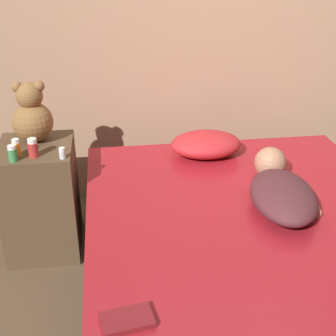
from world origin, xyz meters
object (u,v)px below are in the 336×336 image
(teddy_bear, at_px, (32,116))
(bottle_green, at_px, (13,154))
(bottle_red, at_px, (33,148))
(bottle_orange, at_px, (16,148))
(book, at_px, (127,320))
(person_lying, at_px, (281,189))
(pillow, at_px, (206,144))
(bottle_clear, at_px, (62,153))

(teddy_bear, height_order, bottle_green, teddy_bear)
(bottle_red, height_order, bottle_orange, bottle_red)
(bottle_green, distance_m, book, 1.24)
(person_lying, distance_m, book, 1.16)
(bottle_red, xyz_separation_m, bottle_orange, (-0.09, 0.02, -0.00))
(bottle_red, relative_size, book, 0.51)
(pillow, xyz_separation_m, bottle_clear, (-0.88, -0.33, 0.14))
(bottle_clear, xyz_separation_m, bottle_orange, (-0.25, 0.07, 0.02))
(person_lying, relative_size, bottle_clear, 11.72)
(bottle_orange, distance_m, book, 1.29)
(bottle_clear, bearing_deg, bottle_orange, 164.96)
(person_lying, bearing_deg, bottle_orange, 172.88)
(person_lying, bearing_deg, bottle_green, 175.50)
(bottle_red, relative_size, bottle_clear, 1.70)
(bottle_orange, xyz_separation_m, book, (0.54, -1.15, -0.23))
(person_lying, xyz_separation_m, bottle_red, (-1.32, 0.36, 0.16))
(bottle_green, bearing_deg, bottle_clear, -0.46)
(bottle_clear, bearing_deg, bottle_green, 179.54)
(bottle_clear, bearing_deg, person_lying, -15.25)
(teddy_bear, xyz_separation_m, bottle_clear, (0.18, -0.28, -0.13))
(teddy_bear, bearing_deg, bottle_red, -85.26)
(person_lying, bearing_deg, pillow, 121.00)
(bottle_green, bearing_deg, bottle_orange, 80.84)
(teddy_bear, relative_size, book, 1.72)
(book, bearing_deg, bottle_orange, 115.08)
(pillow, relative_size, person_lying, 0.61)
(bottle_red, bearing_deg, book, -68.44)
(teddy_bear, height_order, book, teddy_bear)
(bottle_red, height_order, book, bottle_red)
(person_lying, distance_m, bottle_red, 1.38)
(bottle_clear, relative_size, book, 0.30)
(person_lying, bearing_deg, teddy_bear, 164.24)
(bottle_clear, height_order, bottle_green, bottle_green)
(teddy_bear, distance_m, bottle_orange, 0.25)
(bottle_clear, xyz_separation_m, bottle_green, (-0.26, 0.00, 0.01))
(bottle_red, relative_size, bottle_green, 1.17)
(bottle_clear, bearing_deg, book, -75.28)
(pillow, height_order, bottle_red, bottle_red)
(pillow, distance_m, bottle_green, 1.21)
(book, bearing_deg, teddy_bear, 108.88)
(teddy_bear, xyz_separation_m, bottle_orange, (-0.07, -0.21, -0.11))
(pillow, height_order, book, pillow)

